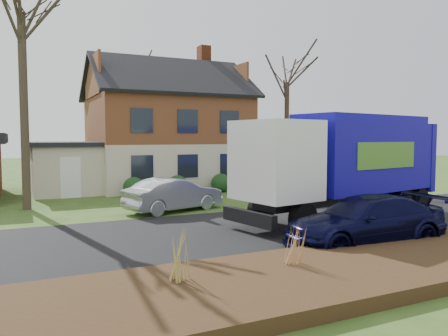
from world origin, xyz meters
name	(u,v)px	position (x,y,z in m)	size (l,w,h in m)	color
ground	(241,231)	(0.00, 0.00, 0.00)	(120.00, 120.00, 0.00)	#2E4A18
road	(241,230)	(0.00, 0.00, 0.01)	(80.00, 7.00, 0.02)	black
mulch_verge	(351,270)	(0.00, -5.30, 0.15)	(80.00, 3.50, 0.30)	black
main_house	(159,123)	(1.49, 13.91, 4.03)	(12.95, 8.95, 9.26)	beige
garbage_truck	(346,159)	(4.70, 0.36, 2.28)	(9.51, 4.13, 3.95)	black
silver_sedan	(174,194)	(-0.72, 4.67, 0.70)	(1.49, 4.27, 1.41)	#A5A7AC
navy_wagon	(365,221)	(2.29, -3.27, 0.71)	(1.99, 4.90, 1.42)	black
tree_front_east	(287,65)	(8.83, 10.64, 7.61)	(3.37, 3.37, 9.36)	#392922
tree_back	(138,63)	(2.26, 22.10, 9.06)	(3.43, 3.43, 10.87)	#382F22
grass_clump_west	(179,255)	(-3.87, -4.79, 0.82)	(0.39, 0.32, 1.03)	tan
grass_clump_mid	(293,244)	(-1.29, -4.90, 0.78)	(0.34, 0.28, 0.96)	tan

